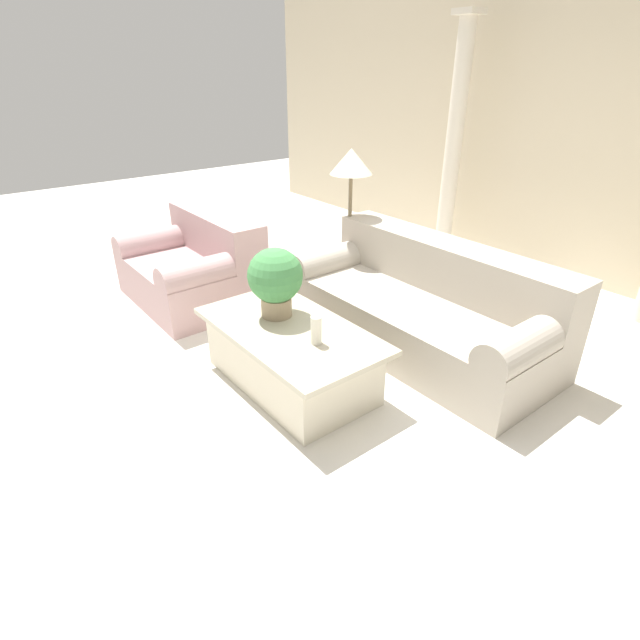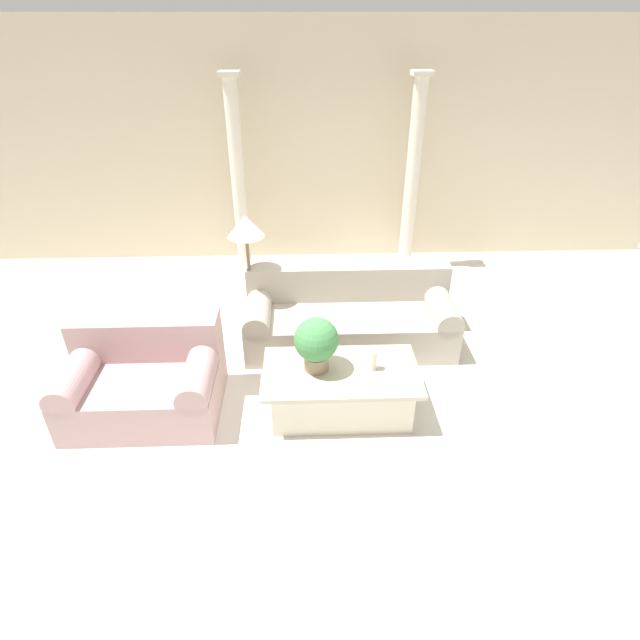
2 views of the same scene
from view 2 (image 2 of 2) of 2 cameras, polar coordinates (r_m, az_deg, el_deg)
ground_plane at (r=5.21m, az=1.44°, el=-6.14°), size 16.00×16.00×0.00m
wall_back at (r=7.31m, az=0.17°, el=19.11°), size 10.00×0.06×3.20m
sofa_long at (r=5.58m, az=3.30°, el=0.79°), size 2.26×0.99×0.82m
loveseat at (r=4.90m, az=-19.36°, el=-6.05°), size 1.36×0.99×0.82m
coffee_table at (r=4.64m, az=2.37°, el=-7.98°), size 1.41×0.78×0.46m
potted_plant at (r=4.36m, az=-0.42°, el=-2.53°), size 0.40×0.40×0.51m
pillar_candle at (r=4.49m, az=6.08°, el=-4.58°), size 0.07×0.07×0.20m
floor_lamp at (r=5.32m, az=-8.41°, el=9.48°), size 0.39×0.39×1.43m
column_left at (r=6.99m, az=-9.35°, el=15.81°), size 0.26×0.26×2.60m
column_right at (r=7.09m, az=10.53°, el=15.95°), size 0.26×0.26×2.60m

